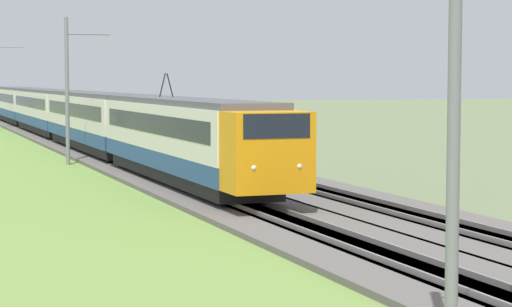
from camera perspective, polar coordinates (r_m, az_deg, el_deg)
name	(u,v)px	position (r m, az deg, el deg)	size (l,w,h in m)	color
ballast_main	(107,157)	(59.46, -8.54, -0.21)	(240.00, 4.40, 0.30)	#605B56
ballast_adjacent	(176,155)	(60.42, -4.60, -0.10)	(240.00, 4.40, 0.30)	#605B56
track_main	(107,157)	(59.46, -8.54, -0.20)	(240.00, 1.57, 0.45)	#4C4238
track_adjacent	(176,155)	(60.41, -4.60, -0.09)	(240.00, 1.57, 0.45)	#4C4238
passenger_train	(67,112)	(73.49, -10.74, 2.32)	(84.65, 2.91, 5.01)	orange
catenary_mast_near	(457,114)	(16.70, 11.43, 2.23)	(0.22, 2.56, 8.07)	slate
catenary_mast_mid	(68,90)	(54.74, -10.68, 3.60)	(0.22, 2.56, 8.07)	slate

